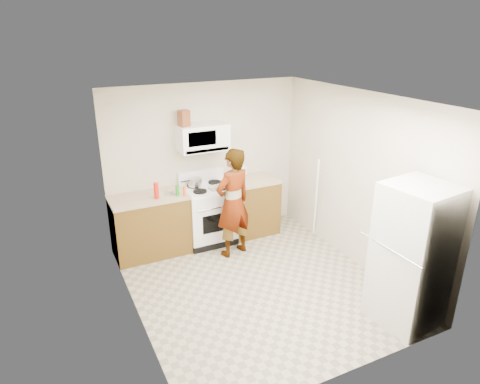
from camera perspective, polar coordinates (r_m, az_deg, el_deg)
floor at (r=5.96m, az=2.27°, el=-12.19°), size 3.60×3.60×0.00m
back_wall at (r=6.90m, az=-4.62°, el=4.06°), size 3.20×0.02×2.50m
right_wall at (r=6.24m, az=15.42°, el=1.47°), size 0.02×3.60×2.50m
cabinet_left at (r=6.64m, az=-11.84°, el=-4.49°), size 1.12×0.62×0.90m
counter_left at (r=6.45m, az=-12.15°, el=-0.74°), size 1.14×0.64×0.03m
cabinet_right at (r=7.19m, az=1.50°, el=-1.96°), size 0.80×0.62×0.90m
counter_right at (r=7.02m, az=1.53°, el=1.55°), size 0.82×0.64×0.03m
gas_range at (r=6.87m, az=-4.26°, el=-2.83°), size 0.76×0.65×1.13m
microwave at (r=6.59m, az=-4.97°, el=7.28°), size 0.76×0.38×0.40m
person at (r=6.33m, az=-0.93°, el=-1.48°), size 0.69×0.54×1.67m
fridge at (r=5.28m, az=21.99°, el=-7.85°), size 0.78×0.78×1.70m
kettle at (r=7.10m, az=0.02°, el=2.77°), size 0.18×0.18×0.19m
jug at (r=6.41m, az=-7.49°, el=9.72°), size 0.17×0.17×0.24m
saucepan at (r=6.70m, az=-6.03°, el=1.31°), size 0.27×0.27×0.12m
tray at (r=6.61m, az=-3.05°, el=0.61°), size 0.26×0.18×0.05m
bottle_spray at (r=6.30m, az=-11.11°, el=0.14°), size 0.09×0.09×0.24m
bottle_hot_sauce at (r=6.34m, az=-7.39°, el=0.10°), size 0.05×0.05×0.15m
bottle_green_cap at (r=6.37m, az=-8.37°, el=0.16°), size 0.06×0.06×0.16m
pot_lid at (r=6.50m, az=-9.02°, el=-0.15°), size 0.29×0.29×0.01m
broom at (r=6.97m, az=10.11°, el=-0.84°), size 0.20×0.26×1.38m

